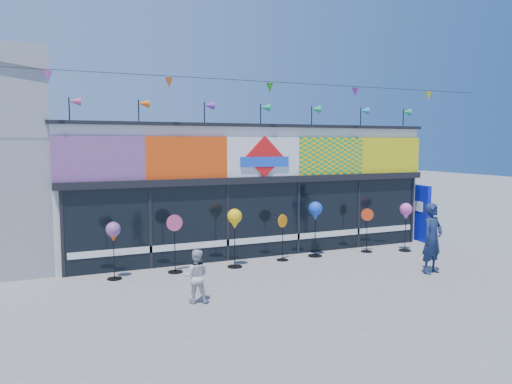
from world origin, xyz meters
TOP-DOWN VIEW (x-y plane):
  - ground at (0.00, 0.00)m, footprint 80.00×80.00m
  - kite_shop at (0.00, 5.94)m, footprint 16.00×5.70m
  - blue_sign at (6.23, 3.44)m, footprint 0.30×1.02m
  - spinner_0 at (-4.61, 2.66)m, footprint 0.38×0.38m
  - spinner_1 at (-2.99, 2.69)m, footprint 0.45×0.40m
  - spinner_2 at (-1.29, 2.57)m, footprint 0.42×0.42m
  - spinner_3 at (0.32, 2.77)m, footprint 0.37×0.36m
  - spinner_4 at (1.49, 2.84)m, footprint 0.43×0.43m
  - spinner_5 at (3.35, 2.70)m, footprint 0.38×0.36m
  - spinner_6 at (4.58, 2.31)m, footprint 0.40×0.40m
  - adult_man at (3.34, -0.20)m, footprint 0.78×0.61m
  - child at (-3.24, -0.03)m, footprint 0.66×0.53m

SIDE VIEW (x-z plane):
  - ground at x=0.00m, z-range 0.00..0.00m
  - child at x=-3.24m, z-range 0.00..1.19m
  - spinner_3 at x=0.32m, z-range 0.04..1.44m
  - spinner_5 at x=3.35m, z-range 0.04..1.46m
  - spinner_1 at x=-2.99m, z-range 0.05..1.63m
  - adult_man at x=3.34m, z-range 0.00..1.90m
  - blue_sign at x=6.23m, z-range 0.01..2.02m
  - spinner_0 at x=-4.61m, z-range 0.45..1.95m
  - spinner_6 at x=4.58m, z-range 0.47..2.05m
  - spinner_2 at x=-1.29m, z-range 0.50..2.17m
  - spinner_4 at x=1.49m, z-range 0.52..2.23m
  - kite_shop at x=0.00m, z-range -0.61..4.70m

